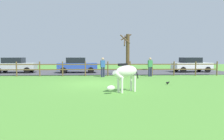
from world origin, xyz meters
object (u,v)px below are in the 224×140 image
bare_tree (127,53)px  parked_car_blue (77,65)px  parked_car_white (191,65)px  parked_car_silver (15,65)px  zebra (125,73)px  visitor_right_of_tree (150,66)px  visitor_left_of_tree (103,66)px  crow_on_grass (168,83)px

bare_tree → parked_car_blue: bare_tree is taller
parked_car_white → parked_car_silver: (-18.49, -0.21, 0.00)m
bare_tree → parked_car_silver: bearing=165.2°
zebra → parked_car_blue: bearing=108.4°
parked_car_white → visitor_right_of_tree: size_ratio=2.51×
parked_car_white → visitor_left_of_tree: (-9.51, -4.37, 0.06)m
visitor_right_of_tree → bare_tree: bearing=154.7°
bare_tree → zebra: bare_tree is taller
crow_on_grass → parked_car_white: bearing=59.0°
parked_car_white → parked_car_silver: bearing=-179.4°
crow_on_grass → visitor_left_of_tree: (-3.99, 4.80, 0.78)m
bare_tree → zebra: bearing=-97.6°
crow_on_grass → parked_car_blue: (-6.63, 8.82, 0.72)m
parked_car_blue → parked_car_white: 12.15m
parked_car_blue → visitor_right_of_tree: size_ratio=2.51×
parked_car_silver → visitor_right_of_tree: visitor_right_of_tree is taller
parked_car_blue → parked_car_white: (12.15, 0.35, 0.00)m
parked_car_white → parked_car_silver: same height
parked_car_silver → visitor_left_of_tree: size_ratio=2.51×
visitor_left_of_tree → crow_on_grass: bearing=-50.3°
parked_car_silver → parked_car_white: bearing=0.6°
parked_car_blue → visitor_right_of_tree: visitor_right_of_tree is taller
parked_car_blue → parked_car_silver: (-6.34, 0.14, 0.00)m
bare_tree → parked_car_blue: size_ratio=0.92×
parked_car_white → parked_car_silver: size_ratio=1.00×
crow_on_grass → visitor_right_of_tree: 5.18m
zebra → visitor_right_of_tree: (2.99, 7.53, -0.02)m
zebra → visitor_right_of_tree: size_ratio=1.04×
zebra → parked_car_blue: size_ratio=0.41×
parked_car_blue → visitor_left_of_tree: size_ratio=2.51×
parked_car_blue → visitor_right_of_tree: bearing=-28.9°
bare_tree → parked_car_blue: bearing=149.9°
zebra → parked_car_white: (8.41, 11.59, -0.08)m
zebra → parked_car_white: size_ratio=0.41×
parked_car_white → visitor_right_of_tree: (-5.42, -4.06, 0.06)m
bare_tree → parked_car_silver: bare_tree is taller
parked_car_blue → crow_on_grass: bearing=-53.1°
bare_tree → zebra: size_ratio=2.23×
bare_tree → visitor_left_of_tree: (-2.22, -1.20, -1.09)m
parked_car_white → crow_on_grass: bearing=-121.0°
crow_on_grass → parked_car_white: size_ratio=0.05×
crow_on_grass → bare_tree: bearing=106.4°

